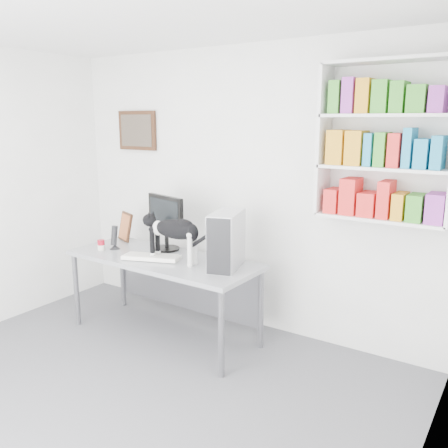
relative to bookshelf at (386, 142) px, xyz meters
The scene contains 11 objects.
room 2.37m from the bookshelf, 127.12° to the right, with size 4.01×4.01×2.70m.
bookshelf is the anchor object (origin of this frame).
wall_art 2.70m from the bookshelf, behind, with size 0.52×0.04×0.42m, color #422615.
desk 2.38m from the bookshelf, 162.57° to the right, with size 1.86×0.72×0.77m, color gray.
monitor 2.12m from the bookshelf, 169.93° to the right, with size 0.51×0.25×0.55m, color black.
keyboard 2.22m from the bookshelf, 160.20° to the right, with size 0.51×0.20×0.04m, color white.
pc_tower 1.50m from the bookshelf, 157.30° to the right, with size 0.21×0.48×0.48m, color #BDBCC1.
speaker 2.63m from the bookshelf, 165.89° to the right, with size 0.11×0.11×0.24m, color black.
leaning_print 2.71m from the bookshelf, behind, with size 0.25×0.10×0.31m, color #422615.
soup_can 2.76m from the bookshelf, 164.18° to the right, with size 0.07×0.07×0.10m, color #A80E21.
cat 1.93m from the bookshelf, 158.84° to the right, with size 0.67×0.18×0.41m, color black, non-canonical shape.
Camera 1 is at (2.38, -1.92, 2.02)m, focal length 38.00 mm.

